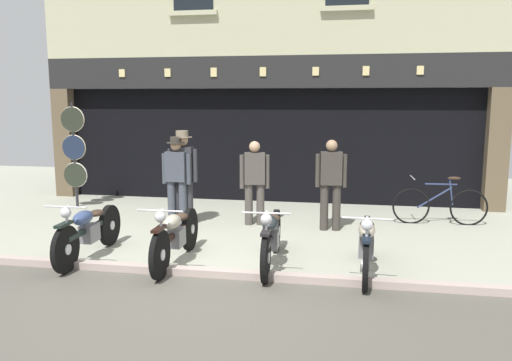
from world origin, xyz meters
name	(u,v)px	position (x,y,z in m)	size (l,w,h in m)	color
ground	(177,310)	(0.00, -0.98, -0.04)	(22.34, 22.00, 0.18)	#9EA08D
shop_facade	(276,121)	(0.00, 6.98, 1.79)	(10.64, 4.42, 6.74)	black
motorcycle_left	(88,230)	(-1.89, 0.53, 0.43)	(0.62, 2.04, 0.93)	black
motorcycle_center_left	(176,234)	(-0.53, 0.52, 0.43)	(0.62, 2.04, 0.92)	black
motorcycle_center	(271,236)	(0.84, 0.68, 0.43)	(0.62, 2.09, 0.92)	black
motorcycle_center_right	(366,243)	(2.16, 0.59, 0.42)	(0.62, 1.99, 0.91)	black
salesman_left	(177,177)	(-1.24, 2.66, 0.93)	(0.56, 0.34, 1.68)	#3D424C
shopkeeper_center	(255,179)	(0.16, 3.03, 0.87)	(0.55, 0.29, 1.59)	#47423D
salesman_right	(331,181)	(1.59, 2.87, 0.91)	(0.56, 0.26, 1.64)	#38332D
assistant_far_right	(183,172)	(-1.16, 2.77, 1.00)	(0.56, 0.37, 1.78)	#2D2D33
tyre_sign_pole	(74,148)	(-4.00, 3.92, 1.30)	(0.55, 0.06, 2.29)	#232328
advert_board_near	(329,126)	(1.42, 5.40, 1.76)	(0.67, 0.03, 1.06)	silver
leaning_bicycle	(440,205)	(3.62, 3.69, 0.37)	(1.76, 0.50, 0.94)	black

